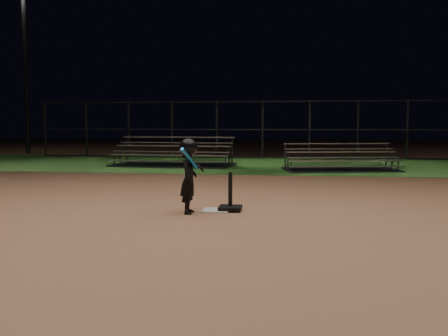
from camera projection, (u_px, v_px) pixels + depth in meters
The scene contains 9 objects.
ground at pixel (216, 211), 8.31m from camera, with size 80.00×80.00×0.00m, color #A76D4B.
grass_strip at pixel (257, 164), 18.18m from camera, with size 60.00×8.00×0.01m, color #295B1D.
home_plate at pixel (216, 210), 8.31m from camera, with size 0.45×0.45×0.02m, color beige.
batting_tee at pixel (230, 203), 8.32m from camera, with size 0.38×0.38×0.64m.
child_batter at pixel (189, 174), 8.05m from camera, with size 0.41×0.62×1.25m.
bleacher_left at pixel (173, 160), 17.34m from camera, with size 4.34×2.35×1.03m.
bleacher_right at pixel (340, 165), 15.57m from camera, with size 3.79×2.38×0.86m.
backstop_fence at pixel (263, 130), 21.03m from camera, with size 20.08×0.08×2.50m.
light_pole_left at pixel (24, 54), 24.27m from camera, with size 0.90×0.53×8.30m.
Camera 1 is at (1.28, -8.12, 1.48)m, focal length 39.12 mm.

